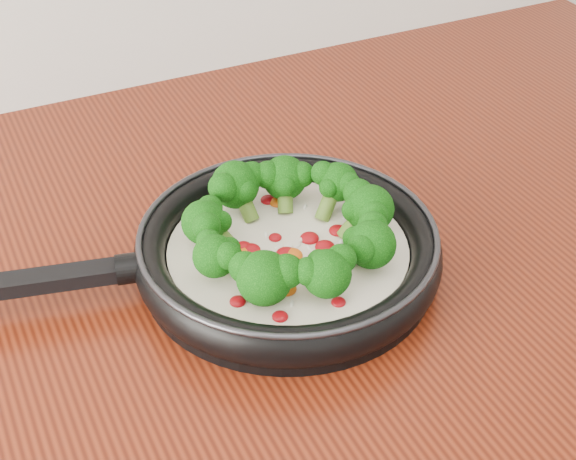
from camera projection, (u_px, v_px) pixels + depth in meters
name	position (u px, v px, depth m)	size (l,w,h in m)	color
skillet	(286.00, 247.00, 0.78)	(0.47, 0.34, 0.08)	black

